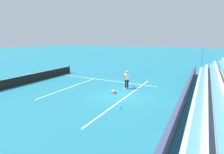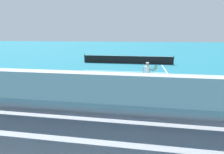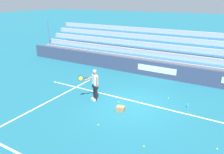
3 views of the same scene
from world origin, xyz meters
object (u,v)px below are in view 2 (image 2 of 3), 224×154
Objects in this scene: tennis_player at (147,75)px; tennis_ball_by_box at (98,77)px; tennis_ball_stray_back at (65,79)px; tennis_ball_toward_net at (127,88)px; tennis_ball_midcourt at (72,88)px; water_bottle at (72,90)px; tennis_ball_far_right at (87,95)px; tennis_ball_near_player at (125,79)px; ball_box_cardboard at (120,83)px; tennis_net at (127,59)px.

tennis_ball_by_box is at bearing 147.61° from tennis_player.
tennis_ball_stray_back is 5.30m from tennis_ball_toward_net.
water_bottle reaches higher than tennis_ball_midcourt.
water_bottle reaches higher than tennis_ball_far_right.
tennis_ball_by_box is (-3.92, 2.49, -0.86)m from tennis_player.
tennis_ball_far_right is (-1.88, -4.27, 0.00)m from tennis_ball_near_player.
tennis_player is at bearing -13.79° from ball_box_cardboard.
tennis_ball_near_player is 7.96m from tennis_net.
tennis_ball_near_player is at bearing 42.22° from tennis_ball_midcourt.
water_bottle is at bearing -160.48° from tennis_ball_toward_net.
tennis_ball_midcourt is at bearing -104.68° from tennis_net.
tennis_ball_stray_back is (-4.49, 0.81, -0.10)m from ball_box_cardboard.
tennis_ball_by_box is at bearing 170.65° from tennis_ball_near_player.
tennis_net is (-0.20, 9.59, 0.36)m from ball_box_cardboard.
tennis_net is (2.61, 11.61, 0.38)m from water_bottle.
tennis_ball_midcourt is at bearing -156.53° from ball_box_cardboard.
tennis_net is at bearing 101.52° from tennis_player.
tennis_ball_midcourt is (-4.91, -0.88, -0.86)m from tennis_player.
water_bottle is (-1.16, 0.60, 0.08)m from tennis_ball_far_right.
tennis_ball_far_right is at bearing -27.21° from water_bottle.
tennis_ball_stray_back is at bearing -116.02° from tennis_net.
tennis_ball_far_right is at bearing -42.36° from tennis_ball_midcourt.
tennis_ball_midcourt is 0.74m from water_bottle.
tennis_ball_toward_net is 3.57m from water_bottle.
ball_box_cardboard is 6.06× the size of tennis_ball_by_box.
tennis_ball_midcourt is at bearing -169.86° from tennis_player.
tennis_ball_midcourt is at bearing 137.64° from tennis_ball_far_right.
water_bottle is (1.67, -2.83, 0.08)m from tennis_ball_stray_back.
tennis_player is 0.15× the size of tennis_net.
water_bottle is at bearing -100.29° from tennis_ball_by_box.
ball_box_cardboard reaches higher than tennis_ball_stray_back.
tennis_ball_near_player and tennis_ball_midcourt have the same top height.
ball_box_cardboard reaches higher than tennis_ball_far_right.
tennis_ball_by_box is 2.34m from tennis_ball_near_player.
tennis_ball_stray_back is 3.29m from water_bottle.
tennis_ball_midcourt and tennis_ball_toward_net have the same top height.
tennis_ball_toward_net is at bearing -56.14° from ball_box_cardboard.
tennis_ball_by_box is 0.30× the size of water_bottle.
tennis_ball_toward_net is 0.30× the size of water_bottle.
tennis_ball_midcourt is (-3.06, -1.33, -0.10)m from ball_box_cardboard.
tennis_ball_toward_net is at bearing -82.52° from tennis_ball_near_player.
ball_box_cardboard is at bearing -10.24° from tennis_ball_stray_back.
tennis_ball_by_box is at bearing 132.62° from tennis_ball_toward_net.
ball_box_cardboard is 6.06× the size of tennis_ball_stray_back.
tennis_ball_far_right is (0.43, -4.65, 0.00)m from tennis_ball_by_box.
tennis_ball_midcourt is 1.91m from tennis_ball_far_right.
tennis_ball_by_box is at bearing 95.24° from tennis_ball_far_right.
tennis_ball_stray_back is at bearing 169.76° from ball_box_cardboard.
tennis_ball_by_box is at bearing 135.60° from ball_box_cardboard.
tennis_ball_far_right is 12.30m from tennis_net.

